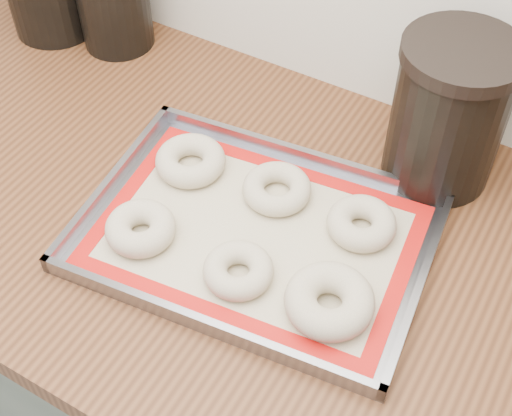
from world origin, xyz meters
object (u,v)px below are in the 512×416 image
Objects in this scene: bagel_back_left at (190,161)px; canister_right at (449,113)px; baking_tray at (256,234)px; bagel_front_mid at (238,270)px; bagel_back_right at (362,223)px; bagel_front_right at (329,301)px; bagel_front_left at (141,228)px; bagel_back_mid at (277,189)px.

canister_right is at bearing 30.50° from bagel_back_left.
bagel_front_mid is at bearing -77.36° from baking_tray.
bagel_back_right reaches higher than baking_tray.
bagel_front_right is at bearing 6.41° from bagel_front_mid.
canister_right reaches higher than bagel_front_mid.
canister_right is (0.29, 0.32, 0.09)m from bagel_front_left.
baking_tray is 0.08m from bagel_back_mid.
bagel_front_mid and bagel_back_mid have the same top height.
baking_tray is at bearing 31.17° from bagel_front_left.
bagel_front_mid is 0.21m from bagel_back_left.
canister_right is (0.02, 0.30, 0.09)m from bagel_front_right.
canister_right is (0.31, 0.18, 0.09)m from bagel_back_left.
bagel_back_right is (0.12, 0.08, 0.01)m from baking_tray.
bagel_back_mid is (0.12, 0.16, -0.00)m from bagel_front_left.
bagel_front_left reaches higher than bagel_back_mid.
bagel_back_left is (-0.28, 0.12, -0.00)m from bagel_front_right.
baking_tray is 5.08× the size of bagel_back_mid.
baking_tray is 0.16m from bagel_back_left.
bagel_back_mid is at bearing 100.24° from bagel_front_mid.
bagel_back_left is 0.27m from bagel_back_right.
bagel_front_mid is at bearing -39.52° from bagel_back_left.
bagel_front_left is 0.85× the size of bagel_front_right.
bagel_front_mid is 0.12m from bagel_front_right.
bagel_front_left reaches higher than bagel_back_right.
bagel_front_left reaches higher than bagel_back_left.
canister_right reaches higher than bagel_front_left.
bagel_front_left is 0.14m from bagel_back_left.
baking_tray is 0.14m from bagel_back_right.
bagel_back_mid reaches higher than baking_tray.
bagel_back_right reaches higher than bagel_front_mid.
bagel_back_left and bagel_back_right have the same top height.
bagel_back_left is at bearing -176.58° from bagel_back_right.
canister_right reaches higher than baking_tray.
bagel_front_right reaches higher than bagel_back_left.
bagel_back_right is at bearing 32.98° from baking_tray.
baking_tray is 5.45× the size of bagel_front_mid.
bagel_back_mid is at bearing 52.29° from bagel_front_left.
canister_right is (0.04, 0.17, 0.09)m from bagel_back_right.
bagel_front_right reaches higher than bagel_back_mid.
canister_right is at bearing 47.67° from bagel_front_left.
bagel_back_right is at bearing -104.62° from canister_right.
bagel_front_right reaches higher than bagel_front_mid.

